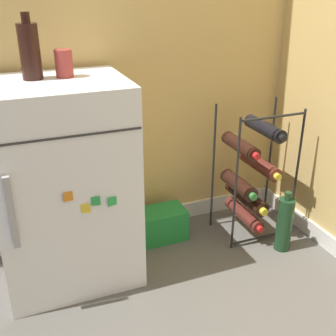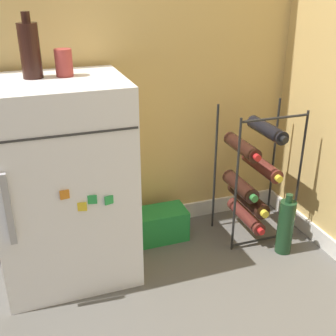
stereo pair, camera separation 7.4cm
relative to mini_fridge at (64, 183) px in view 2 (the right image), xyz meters
name	(u,v)px [view 2 (the right image)]	position (x,y,z in m)	size (l,w,h in m)	color
ground_plane	(165,304)	(0.33, -0.38, -0.45)	(14.00, 14.00, 0.00)	#56544F
mini_fridge	(64,183)	(0.00, 0.00, 0.00)	(0.57, 0.49, 0.90)	white
wine_rack	(251,177)	(0.93, 0.00, -0.12)	(0.37, 0.33, 0.70)	black
soda_box	(160,224)	(0.47, 0.11, -0.37)	(0.28, 0.16, 0.17)	#1E7F38
fridge_top_cup	(64,63)	(0.06, 0.05, 0.50)	(0.07, 0.07, 0.11)	maroon
fridge_top_bottle	(30,50)	(-0.07, 0.06, 0.56)	(0.08, 0.08, 0.25)	black
loose_bottle_floor	(286,226)	(1.02, -0.21, -0.31)	(0.08, 0.08, 0.32)	#19381E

